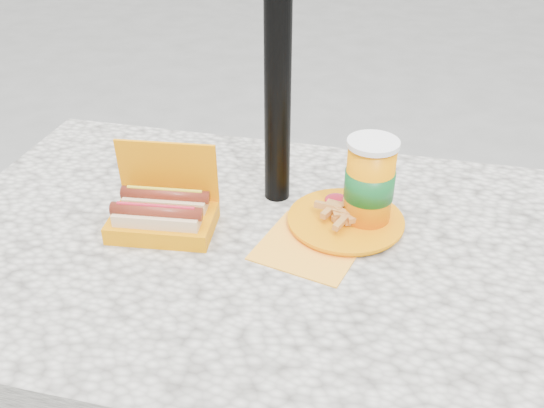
% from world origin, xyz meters
% --- Properties ---
extents(picnic_table, '(1.20, 0.80, 0.75)m').
position_xyz_m(picnic_table, '(0.00, 0.00, 0.64)').
color(picnic_table, beige).
rests_on(picnic_table, ground).
extents(umbrella_pole, '(0.05, 0.05, 2.20)m').
position_xyz_m(umbrella_pole, '(0.00, 0.16, 1.10)').
color(umbrella_pole, black).
rests_on(umbrella_pole, ground).
extents(hotdog_box, '(0.20, 0.14, 0.15)m').
position_xyz_m(hotdog_box, '(-0.18, -0.00, 0.78)').
color(hotdog_box, orange).
rests_on(hotdog_box, picnic_table).
extents(fries_plate, '(0.26, 0.30, 0.04)m').
position_xyz_m(fries_plate, '(0.14, 0.08, 0.76)').
color(fries_plate, '#FFA327').
rests_on(fries_plate, picnic_table).
extents(soda_cup, '(0.09, 0.09, 0.17)m').
position_xyz_m(soda_cup, '(0.18, 0.10, 0.84)').
color(soda_cup, '#FF8B01').
rests_on(soda_cup, picnic_table).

